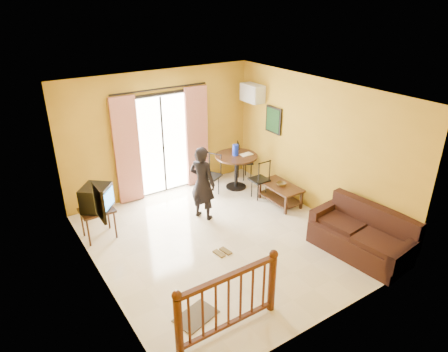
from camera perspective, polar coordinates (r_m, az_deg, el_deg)
ground at (r=7.65m, az=-0.18°, el=-9.08°), size 5.00×5.00×0.00m
room_shell at (r=6.84m, az=-0.20°, el=2.85°), size 5.00×5.00×5.00m
balcony_door at (r=9.03m, az=-8.70°, el=4.58°), size 2.25×0.14×2.46m
tv_table at (r=7.82m, az=-17.67°, el=-5.07°), size 0.60×0.50×0.60m
television at (r=7.68m, az=-17.73°, el=-3.01°), size 0.69×0.69×0.46m
picture_left at (r=5.92m, az=-17.37°, el=-3.67°), size 0.05×0.42×0.52m
dining_table at (r=9.32m, az=1.77°, el=2.01°), size 0.99×0.99×0.82m
water_jug at (r=9.22m, az=1.65°, el=3.74°), size 0.14×0.14×0.26m
serving_tray at (r=9.30m, az=3.21°, el=3.10°), size 0.28×0.18×0.02m
dining_chairs at (r=9.49m, az=2.05°, el=-1.91°), size 1.68×1.50×0.95m
air_conditioner at (r=9.39m, az=4.06°, el=11.73°), size 0.31×0.60×0.40m
botanical_print at (r=9.11m, az=7.08°, el=7.93°), size 0.05×0.50×0.60m
coffee_table at (r=8.84m, az=8.05°, el=-2.16°), size 0.55×0.99×0.44m
bowl at (r=8.75m, az=8.18°, el=-1.17°), size 0.23×0.23×0.06m
sofa at (r=7.55m, az=19.16°, el=-8.17°), size 1.02×1.90×0.87m
standing_person at (r=8.01m, az=-3.10°, el=-1.03°), size 0.59×0.67×1.55m
stair_balustrade at (r=5.54m, az=0.65°, el=-17.04°), size 1.63×0.13×1.04m
doormat at (r=6.11m, az=-4.03°, el=-19.36°), size 0.68×0.54×0.02m
sandals at (r=7.29m, az=-0.23°, el=-10.84°), size 0.28×0.26×0.03m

